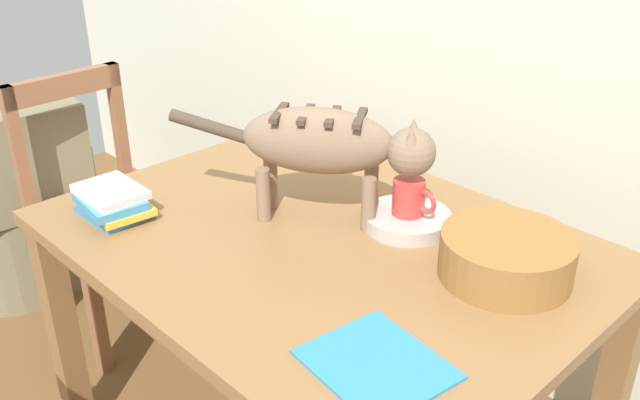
{
  "coord_description": "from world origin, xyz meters",
  "views": [
    {
      "loc": [
        1.0,
        0.14,
        1.6
      ],
      "look_at": [
        -0.06,
        1.18,
        0.86
      ],
      "focal_mm": 39.17,
      "sensor_mm": 36.0,
      "label": 1
    }
  ],
  "objects_px": {
    "magazine": "(377,364)",
    "coffee_mug": "(410,197)",
    "wicker_armchair": "(14,221)",
    "wicker_basket": "(506,256)",
    "dining_table": "(320,266)",
    "book_stack": "(113,202)",
    "wooden_chair_far": "(102,213)",
    "saucer_bowl": "(407,220)",
    "cat": "(330,145)"
  },
  "relations": [
    {
      "from": "wicker_armchair",
      "to": "wooden_chair_far",
      "type": "bearing_deg",
      "value": -66.71
    },
    {
      "from": "coffee_mug",
      "to": "wicker_basket",
      "type": "relative_size",
      "value": 0.42
    },
    {
      "from": "saucer_bowl",
      "to": "wooden_chair_far",
      "type": "bearing_deg",
      "value": -167.6
    },
    {
      "from": "coffee_mug",
      "to": "magazine",
      "type": "xyz_separation_m",
      "value": [
        0.3,
        -0.45,
        -0.08
      ]
    },
    {
      "from": "magazine",
      "to": "wooden_chair_far",
      "type": "bearing_deg",
      "value": -179.83
    },
    {
      "from": "magazine",
      "to": "coffee_mug",
      "type": "bearing_deg",
      "value": 131.08
    },
    {
      "from": "cat",
      "to": "saucer_bowl",
      "type": "xyz_separation_m",
      "value": [
        0.16,
        0.11,
        -0.19
      ]
    },
    {
      "from": "cat",
      "to": "wooden_chair_far",
      "type": "xyz_separation_m",
      "value": [
        -0.99,
        -0.14,
        -0.51
      ]
    },
    {
      "from": "magazine",
      "to": "book_stack",
      "type": "bearing_deg",
      "value": -169.18
    },
    {
      "from": "dining_table",
      "to": "coffee_mug",
      "type": "relative_size",
      "value": 10.67
    },
    {
      "from": "magazine",
      "to": "saucer_bowl",
      "type": "bearing_deg",
      "value": 131.42
    },
    {
      "from": "dining_table",
      "to": "cat",
      "type": "xyz_separation_m",
      "value": [
        -0.05,
        0.08,
        0.29
      ]
    },
    {
      "from": "wooden_chair_far",
      "to": "wicker_armchair",
      "type": "xyz_separation_m",
      "value": [
        -0.51,
        -0.14,
        -0.18
      ]
    },
    {
      "from": "dining_table",
      "to": "wicker_basket",
      "type": "xyz_separation_m",
      "value": [
        0.41,
        0.17,
        0.14
      ]
    },
    {
      "from": "saucer_bowl",
      "to": "dining_table",
      "type": "bearing_deg",
      "value": -120.77
    },
    {
      "from": "cat",
      "to": "coffee_mug",
      "type": "height_order",
      "value": "cat"
    },
    {
      "from": "book_stack",
      "to": "wicker_armchair",
      "type": "xyz_separation_m",
      "value": [
        -1.1,
        0.1,
        -0.52
      ]
    },
    {
      "from": "cat",
      "to": "wicker_basket",
      "type": "bearing_deg",
      "value": 66.28
    },
    {
      "from": "coffee_mug",
      "to": "magazine",
      "type": "distance_m",
      "value": 0.55
    },
    {
      "from": "wooden_chair_far",
      "to": "dining_table",
      "type": "bearing_deg",
      "value": 92.64
    },
    {
      "from": "dining_table",
      "to": "saucer_bowl",
      "type": "distance_m",
      "value": 0.25
    },
    {
      "from": "magazine",
      "to": "wicker_basket",
      "type": "relative_size",
      "value": 0.85
    },
    {
      "from": "wicker_armchair",
      "to": "cat",
      "type": "bearing_deg",
      "value": -71.4
    },
    {
      "from": "magazine",
      "to": "cat",
      "type": "bearing_deg",
      "value": 151.48
    },
    {
      "from": "wicker_basket",
      "to": "wooden_chair_far",
      "type": "xyz_separation_m",
      "value": [
        -1.45,
        -0.23,
        -0.36
      ]
    },
    {
      "from": "dining_table",
      "to": "book_stack",
      "type": "height_order",
      "value": "book_stack"
    },
    {
      "from": "wicker_basket",
      "to": "dining_table",
      "type": "bearing_deg",
      "value": -157.87
    },
    {
      "from": "coffee_mug",
      "to": "wooden_chair_far",
      "type": "relative_size",
      "value": 0.13
    },
    {
      "from": "saucer_bowl",
      "to": "wicker_armchair",
      "type": "relative_size",
      "value": 0.28
    },
    {
      "from": "wicker_basket",
      "to": "wicker_armchair",
      "type": "bearing_deg",
      "value": -169.37
    },
    {
      "from": "dining_table",
      "to": "book_stack",
      "type": "bearing_deg",
      "value": -146.0
    },
    {
      "from": "wooden_chair_far",
      "to": "wicker_armchair",
      "type": "bearing_deg",
      "value": -75.4
    },
    {
      "from": "book_stack",
      "to": "cat",
      "type": "bearing_deg",
      "value": 43.8
    },
    {
      "from": "cat",
      "to": "dining_table",
      "type": "bearing_deg",
      "value": -3.8
    },
    {
      "from": "wooden_chair_far",
      "to": "cat",
      "type": "bearing_deg",
      "value": 97.46
    },
    {
      "from": "wicker_basket",
      "to": "wooden_chair_far",
      "type": "distance_m",
      "value": 1.51
    },
    {
      "from": "cat",
      "to": "book_stack",
      "type": "bearing_deg",
      "value": -80.48
    },
    {
      "from": "book_stack",
      "to": "wooden_chair_far",
      "type": "bearing_deg",
      "value": 157.75
    },
    {
      "from": "magazine",
      "to": "wicker_armchair",
      "type": "height_order",
      "value": "wicker_armchair"
    },
    {
      "from": "dining_table",
      "to": "saucer_bowl",
      "type": "relative_size",
      "value": 6.01
    },
    {
      "from": "cat",
      "to": "wooden_chair_far",
      "type": "height_order",
      "value": "cat"
    },
    {
      "from": "coffee_mug",
      "to": "wicker_basket",
      "type": "xyz_separation_m",
      "value": [
        0.29,
        -0.03,
        -0.03
      ]
    },
    {
      "from": "dining_table",
      "to": "wooden_chair_far",
      "type": "distance_m",
      "value": 1.07
    },
    {
      "from": "wicker_basket",
      "to": "book_stack",
      "type": "bearing_deg",
      "value": -151.35
    },
    {
      "from": "cat",
      "to": "coffee_mug",
      "type": "xyz_separation_m",
      "value": [
        0.17,
        0.11,
        -0.12
      ]
    },
    {
      "from": "dining_table",
      "to": "wicker_basket",
      "type": "relative_size",
      "value": 4.51
    },
    {
      "from": "cat",
      "to": "coffee_mug",
      "type": "relative_size",
      "value": 4.61
    },
    {
      "from": "dining_table",
      "to": "coffee_mug",
      "type": "bearing_deg",
      "value": 58.39
    },
    {
      "from": "magazine",
      "to": "wicker_armchair",
      "type": "xyz_separation_m",
      "value": [
        -1.96,
        0.06,
        -0.49
      ]
    },
    {
      "from": "saucer_bowl",
      "to": "wicker_basket",
      "type": "relative_size",
      "value": 0.75
    }
  ]
}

